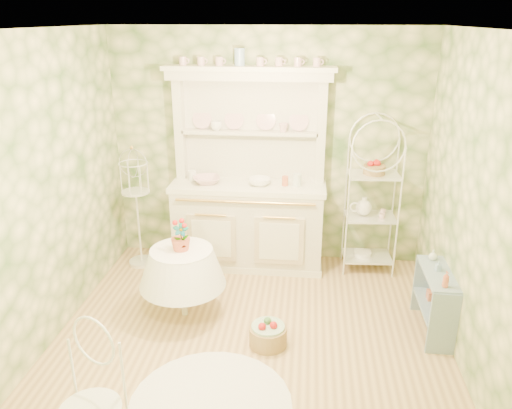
# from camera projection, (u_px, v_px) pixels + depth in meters

# --- Properties ---
(floor) EXTENTS (3.60, 3.60, 0.00)m
(floor) POSITION_uv_depth(u_px,v_px,m) (250.00, 341.00, 4.56)
(floor) COLOR tan
(floor) RESTS_ON ground
(ceiling) EXTENTS (3.60, 3.60, 0.00)m
(ceiling) POSITION_uv_depth(u_px,v_px,m) (249.00, 29.00, 3.61)
(ceiling) COLOR white
(ceiling) RESTS_ON floor
(wall_left) EXTENTS (3.60, 3.60, 0.00)m
(wall_left) POSITION_uv_depth(u_px,v_px,m) (41.00, 195.00, 4.27)
(wall_left) COLOR beige
(wall_left) RESTS_ON floor
(wall_right) EXTENTS (3.60, 3.60, 0.00)m
(wall_right) POSITION_uv_depth(u_px,v_px,m) (477.00, 212.00, 3.91)
(wall_right) COLOR beige
(wall_right) RESTS_ON floor
(wall_back) EXTENTS (3.60, 3.60, 0.00)m
(wall_back) POSITION_uv_depth(u_px,v_px,m) (268.00, 149.00, 5.76)
(wall_back) COLOR beige
(wall_back) RESTS_ON floor
(wall_front) EXTENTS (3.60, 3.60, 0.00)m
(wall_front) POSITION_uv_depth(u_px,v_px,m) (206.00, 333.00, 2.41)
(wall_front) COLOR beige
(wall_front) RESTS_ON floor
(kitchen_dresser) EXTENTS (1.87, 0.61, 2.29)m
(kitchen_dresser) POSITION_uv_depth(u_px,v_px,m) (248.00, 172.00, 5.59)
(kitchen_dresser) COLOR silver
(kitchen_dresser) RESTS_ON floor
(bakers_rack) EXTENTS (0.62, 0.46, 1.91)m
(bakers_rack) POSITION_uv_depth(u_px,v_px,m) (372.00, 191.00, 5.56)
(bakers_rack) COLOR white
(bakers_rack) RESTS_ON floor
(side_shelf) EXTENTS (0.36, 0.74, 0.61)m
(side_shelf) POSITION_uv_depth(u_px,v_px,m) (434.00, 302.00, 4.62)
(side_shelf) COLOR #819BAF
(side_shelf) RESTS_ON floor
(round_table) EXTENTS (0.77, 0.77, 0.66)m
(round_table) POSITION_uv_depth(u_px,v_px,m) (183.00, 285.00, 4.86)
(round_table) COLOR white
(round_table) RESTS_ON floor
(cafe_chair) EXTENTS (0.59, 0.59, 0.99)m
(cafe_chair) POSITION_uv_depth(u_px,v_px,m) (89.00, 404.00, 3.14)
(cafe_chair) COLOR white
(cafe_chair) RESTS_ON floor
(birdcage_stand) EXTENTS (0.37, 0.37, 1.43)m
(birdcage_stand) POSITION_uv_depth(u_px,v_px,m) (137.00, 208.00, 5.75)
(birdcage_stand) COLOR white
(birdcage_stand) RESTS_ON floor
(floor_basket) EXTENTS (0.42, 0.42, 0.23)m
(floor_basket) POSITION_uv_depth(u_px,v_px,m) (268.00, 333.00, 4.48)
(floor_basket) COLOR #A1804D
(floor_basket) RESTS_ON floor
(lace_rug) EXTENTS (1.57, 1.57, 0.01)m
(lace_rug) POSITION_uv_depth(u_px,v_px,m) (211.00, 404.00, 3.82)
(lace_rug) COLOR white
(lace_rug) RESTS_ON floor
(bowl_floral) EXTENTS (0.39, 0.39, 0.08)m
(bowl_floral) POSITION_uv_depth(u_px,v_px,m) (207.00, 183.00, 5.66)
(bowl_floral) COLOR white
(bowl_floral) RESTS_ON kitchen_dresser
(bowl_white) EXTENTS (0.33, 0.33, 0.08)m
(bowl_white) POSITION_uv_depth(u_px,v_px,m) (259.00, 184.00, 5.60)
(bowl_white) COLOR white
(bowl_white) RESTS_ON kitchen_dresser
(cup_left) EXTENTS (0.17, 0.17, 0.11)m
(cup_left) POSITION_uv_depth(u_px,v_px,m) (216.00, 128.00, 5.61)
(cup_left) COLOR white
(cup_left) RESTS_ON kitchen_dresser
(cup_right) EXTENTS (0.11, 0.11, 0.10)m
(cup_right) POSITION_uv_depth(u_px,v_px,m) (284.00, 129.00, 5.54)
(cup_right) COLOR white
(cup_right) RESTS_ON kitchen_dresser
(potted_geranium) EXTENTS (0.17, 0.13, 0.28)m
(potted_geranium) POSITION_uv_depth(u_px,v_px,m) (181.00, 238.00, 4.64)
(potted_geranium) COLOR #3F7238
(potted_geranium) RESTS_ON round_table
(bottle_amber) EXTENTS (0.07, 0.07, 0.15)m
(bottle_amber) POSITION_uv_depth(u_px,v_px,m) (446.00, 280.00, 4.24)
(bottle_amber) COLOR #C9633E
(bottle_amber) RESTS_ON side_shelf
(bottle_blue) EXTENTS (0.05, 0.05, 0.10)m
(bottle_blue) POSITION_uv_depth(u_px,v_px,m) (438.00, 267.00, 4.53)
(bottle_blue) COLOR #8BADD0
(bottle_blue) RESTS_ON side_shelf
(bottle_glass) EXTENTS (0.11, 0.11, 0.10)m
(bottle_glass) POSITION_uv_depth(u_px,v_px,m) (433.00, 257.00, 4.73)
(bottle_glass) COLOR silver
(bottle_glass) RESTS_ON side_shelf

